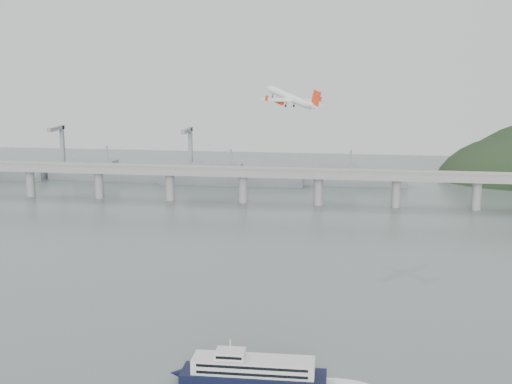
# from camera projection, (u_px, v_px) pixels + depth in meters

# --- Properties ---
(ground) EXTENTS (900.00, 900.00, 0.00)m
(ground) POSITION_uv_depth(u_px,v_px,m) (235.00, 313.00, 257.20)
(ground) COLOR slate
(ground) RESTS_ON ground
(bridge) EXTENTS (800.00, 22.00, 23.90)m
(bridge) POSITION_uv_depth(u_px,v_px,m) (286.00, 178.00, 448.22)
(bridge) COLOR gray
(bridge) RESTS_ON ground
(distant_fleet) EXTENTS (453.00, 60.90, 40.00)m
(distant_fleet) POSITION_uv_depth(u_px,v_px,m) (99.00, 173.00, 535.55)
(distant_fleet) COLOR slate
(distant_fleet) RESTS_ON ground
(ferry) EXTENTS (70.63, 12.86, 13.33)m
(ferry) POSITION_uv_depth(u_px,v_px,m) (253.00, 372.00, 201.36)
(ferry) COLOR black
(ferry) RESTS_ON ground
(airliner) EXTENTS (31.90, 30.61, 12.42)m
(airliner) POSITION_uv_depth(u_px,v_px,m) (291.00, 98.00, 328.84)
(airliner) COLOR white
(airliner) RESTS_ON ground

